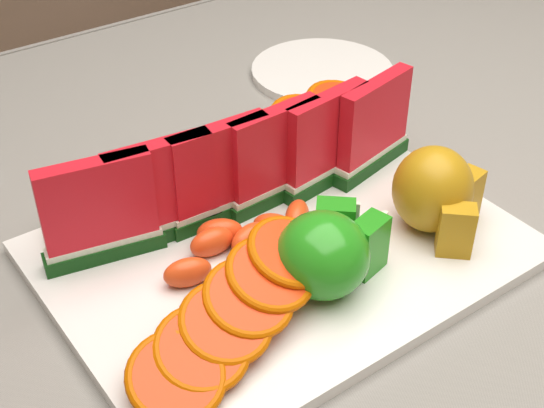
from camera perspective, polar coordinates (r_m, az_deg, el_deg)
table at (r=0.81m, az=3.02°, el=-5.97°), size 1.40×0.90×0.75m
tablecloth at (r=0.77m, az=3.17°, el=-2.52°), size 1.53×1.03×0.20m
platter at (r=0.68m, az=0.79°, el=-3.51°), size 0.40×0.30×0.01m
apple_cluster at (r=0.62m, az=4.24°, el=-3.60°), size 0.11×0.09×0.07m
pear_cluster at (r=0.69m, az=12.25°, el=0.89°), size 0.10×0.10×0.08m
side_plate at (r=0.98m, az=3.81°, el=9.94°), size 0.23×0.23×0.01m
watermelon_row at (r=0.69m, az=-1.83°, el=2.78°), size 0.39×0.07×0.10m
orange_fan_front at (r=0.57m, az=-2.63°, el=-7.98°), size 0.22×0.13×0.05m
orange_fan_back at (r=0.75m, az=-2.90°, el=3.54°), size 0.40×0.12×0.05m
tangerine_segments at (r=0.66m, az=-2.34°, el=-2.55°), size 0.16×0.06×0.03m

